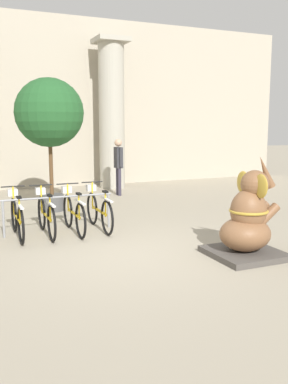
{
  "coord_description": "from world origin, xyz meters",
  "views": [
    {
      "loc": [
        -2.6,
        -6.79,
        2.25
      ],
      "look_at": [
        0.52,
        0.41,
        1.0
      ],
      "focal_mm": 40.0,
      "sensor_mm": 36.0,
      "label": 1
    }
  ],
  "objects_px": {
    "bicycle_2": "(73,213)",
    "potted_tree": "(49,115)",
    "bicycle_0": "(17,217)",
    "bicycle_1": "(46,215)",
    "elephant_statue": "(248,222)",
    "bicycle_3": "(99,210)",
    "person_pedestrian": "(118,161)"
  },
  "relations": [
    {
      "from": "bicycle_2",
      "to": "potted_tree",
      "type": "distance_m",
      "value": 3.21
    },
    {
      "from": "bicycle_0",
      "to": "bicycle_1",
      "type": "relative_size",
      "value": 1.0
    },
    {
      "from": "elephant_statue",
      "to": "potted_tree",
      "type": "relative_size",
      "value": 0.51
    },
    {
      "from": "elephant_statue",
      "to": "bicycle_1",
      "type": "bearing_deg",
      "value": 136.01
    },
    {
      "from": "bicycle_3",
      "to": "potted_tree",
      "type": "distance_m",
      "value": 3.21
    },
    {
      "from": "bicycle_1",
      "to": "potted_tree",
      "type": "distance_m",
      "value": 3.26
    },
    {
      "from": "person_pedestrian",
      "to": "potted_tree",
      "type": "bearing_deg",
      "value": -146.24
    },
    {
      "from": "bicycle_0",
      "to": "bicycle_3",
      "type": "relative_size",
      "value": 1.0
    },
    {
      "from": "person_pedestrian",
      "to": "potted_tree",
      "type": "xyz_separation_m",
      "value": [
        -2.45,
        -1.64,
        1.39
      ]
    },
    {
      "from": "bicycle_0",
      "to": "elephant_statue",
      "type": "height_order",
      "value": "elephant_statue"
    },
    {
      "from": "bicycle_3",
      "to": "potted_tree",
      "type": "xyz_separation_m",
      "value": [
        -0.52,
        2.41,
        2.05
      ]
    },
    {
      "from": "potted_tree",
      "to": "elephant_statue",
      "type": "bearing_deg",
      "value": -66.52
    },
    {
      "from": "bicycle_0",
      "to": "bicycle_2",
      "type": "height_order",
      "value": "same"
    },
    {
      "from": "bicycle_3",
      "to": "potted_tree",
      "type": "bearing_deg",
      "value": 102.13
    },
    {
      "from": "bicycle_2",
      "to": "elephant_statue",
      "type": "height_order",
      "value": "elephant_statue"
    },
    {
      "from": "bicycle_3",
      "to": "person_pedestrian",
      "type": "height_order",
      "value": "person_pedestrian"
    },
    {
      "from": "bicycle_3",
      "to": "elephant_statue",
      "type": "relative_size",
      "value": 1.02
    },
    {
      "from": "elephant_statue",
      "to": "person_pedestrian",
      "type": "distance_m",
      "value": 6.92
    },
    {
      "from": "person_pedestrian",
      "to": "potted_tree",
      "type": "distance_m",
      "value": 3.26
    },
    {
      "from": "bicycle_0",
      "to": "bicycle_1",
      "type": "height_order",
      "value": "same"
    },
    {
      "from": "potted_tree",
      "to": "bicycle_0",
      "type": "bearing_deg",
      "value": -116.12
    },
    {
      "from": "bicycle_2",
      "to": "potted_tree",
      "type": "height_order",
      "value": "potted_tree"
    },
    {
      "from": "bicycle_0",
      "to": "potted_tree",
      "type": "relative_size",
      "value": 0.52
    },
    {
      "from": "bicycle_1",
      "to": "person_pedestrian",
      "type": "relative_size",
      "value": 1.0
    },
    {
      "from": "bicycle_0",
      "to": "person_pedestrian",
      "type": "relative_size",
      "value": 1.0
    },
    {
      "from": "bicycle_1",
      "to": "bicycle_2",
      "type": "bearing_deg",
      "value": -1.19
    },
    {
      "from": "bicycle_0",
      "to": "elephant_statue",
      "type": "bearing_deg",
      "value": -39.23
    },
    {
      "from": "person_pedestrian",
      "to": "bicycle_0",
      "type": "bearing_deg",
      "value": -131.87
    },
    {
      "from": "bicycle_0",
      "to": "bicycle_3",
      "type": "bearing_deg",
      "value": 0.33
    },
    {
      "from": "bicycle_0",
      "to": "elephant_statue",
      "type": "xyz_separation_m",
      "value": [
        3.47,
        -2.83,
        0.18
      ]
    },
    {
      "from": "bicycle_3",
      "to": "elephant_statue",
      "type": "height_order",
      "value": "elephant_statue"
    },
    {
      "from": "potted_tree",
      "to": "bicycle_2",
      "type": "bearing_deg",
      "value": -91.17
    }
  ]
}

